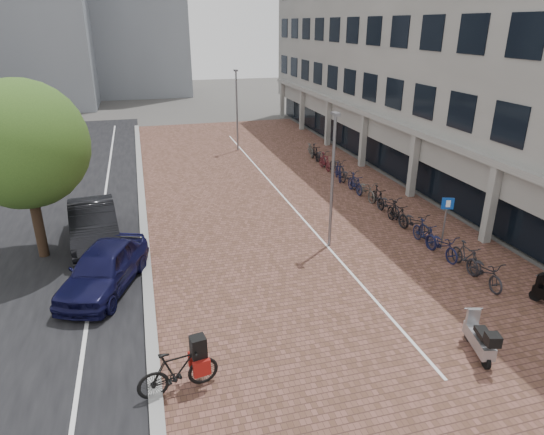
{
  "coord_description": "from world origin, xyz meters",
  "views": [
    {
      "loc": [
        -4.79,
        -11.26,
        8.62
      ],
      "look_at": [
        0.0,
        6.0,
        1.3
      ],
      "focal_mm": 31.47,
      "sensor_mm": 36.0,
      "label": 1
    }
  ],
  "objects": [
    {
      "name": "lane_line",
      "position": [
        -7.0,
        12.0,
        0.02
      ],
      "size": [
        0.12,
        44.0,
        0.0
      ],
      "primitive_type": "cube",
      "color": "white",
      "rests_on": "street_asphalt"
    },
    {
      "name": "hero_bike",
      "position": [
        -4.5,
        -1.49,
        0.65
      ],
      "size": [
        2.14,
        0.92,
        1.46
      ],
      "rotation": [
        0.0,
        0.0,
        1.74
      ],
      "color": "black",
      "rests_on": "ground"
    },
    {
      "name": "bike_row",
      "position": [
        6.35,
        10.2,
        0.52
      ],
      "size": [
        1.34,
        20.43,
        1.05
      ],
      "color": "black",
      "rests_on": "ground"
    },
    {
      "name": "office_building",
      "position": [
        12.97,
        16.0,
        8.44
      ],
      "size": [
        8.4,
        40.0,
        15.0
      ],
      "color": "#979792",
      "rests_on": "ground"
    },
    {
      "name": "plaza_brick",
      "position": [
        2.0,
        12.0,
        0.01
      ],
      "size": [
        14.5,
        42.0,
        0.04
      ],
      "primitive_type": "cube",
      "color": "brown",
      "rests_on": "ground"
    },
    {
      "name": "lamp_near",
      "position": [
        2.32,
        5.42,
        2.74
      ],
      "size": [
        0.12,
        0.12,
        5.47
      ],
      "primitive_type": "cylinder",
      "color": "gray",
      "rests_on": "ground"
    },
    {
      "name": "parking_line",
      "position": [
        2.2,
        12.0,
        0.04
      ],
      "size": [
        0.1,
        30.0,
        0.0
      ],
      "primitive_type": "cube",
      "color": "white",
      "rests_on": "plaza_brick"
    },
    {
      "name": "lamp_far",
      "position": [
        1.92,
        22.24,
        2.81
      ],
      "size": [
        0.12,
        0.12,
        5.62
      ],
      "primitive_type": "cylinder",
      "color": "gray",
      "rests_on": "ground"
    },
    {
      "name": "street_asphalt",
      "position": [
        -9.0,
        12.0,
        0.01
      ],
      "size": [
        8.0,
        50.0,
        0.03
      ],
      "primitive_type": "cube",
      "color": "black",
      "rests_on": "ground"
    },
    {
      "name": "parking_sign",
      "position": [
        6.61,
        3.85,
        1.5
      ],
      "size": [
        0.45,
        0.21,
        2.26
      ],
      "rotation": [
        0.0,
        0.0,
        -0.38
      ],
      "color": "slate",
      "rests_on": "ground"
    },
    {
      "name": "scooter_front",
      "position": [
        3.67,
        -2.26,
        0.57
      ],
      "size": [
        0.94,
        1.74,
        1.14
      ],
      "primitive_type": null,
      "rotation": [
        0.0,
        0.0,
        -0.26
      ],
      "color": "#949599",
      "rests_on": "ground"
    },
    {
      "name": "curb",
      "position": [
        -5.1,
        12.0,
        0.07
      ],
      "size": [
        0.35,
        42.0,
        0.14
      ],
      "primitive_type": "cube",
      "color": "gray",
      "rests_on": "ground"
    },
    {
      "name": "car_dark",
      "position": [
        -7.08,
        8.35,
        0.86
      ],
      "size": [
        2.39,
        5.4,
        1.72
      ],
      "primitive_type": "imported",
      "rotation": [
        0.0,
        0.0,
        0.11
      ],
      "color": "black",
      "rests_on": "ground"
    },
    {
      "name": "street_tree",
      "position": [
        -8.89,
        7.73,
        4.38
      ],
      "size": [
        4.74,
        4.74,
        6.9
      ],
      "color": "#382619",
      "rests_on": "ground"
    },
    {
      "name": "car_navy",
      "position": [
        -6.5,
        4.28,
        0.79
      ],
      "size": [
        3.43,
        5.02,
        1.59
      ],
      "primitive_type": "imported",
      "rotation": [
        0.0,
        0.0,
        -0.37
      ],
      "color": "#0E0E33",
      "rests_on": "ground"
    },
    {
      "name": "ground",
      "position": [
        0.0,
        0.0,
        0.0
      ],
      "size": [
        140.0,
        140.0,
        0.0
      ],
      "primitive_type": "plane",
      "color": "#474442",
      "rests_on": "ground"
    }
  ]
}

